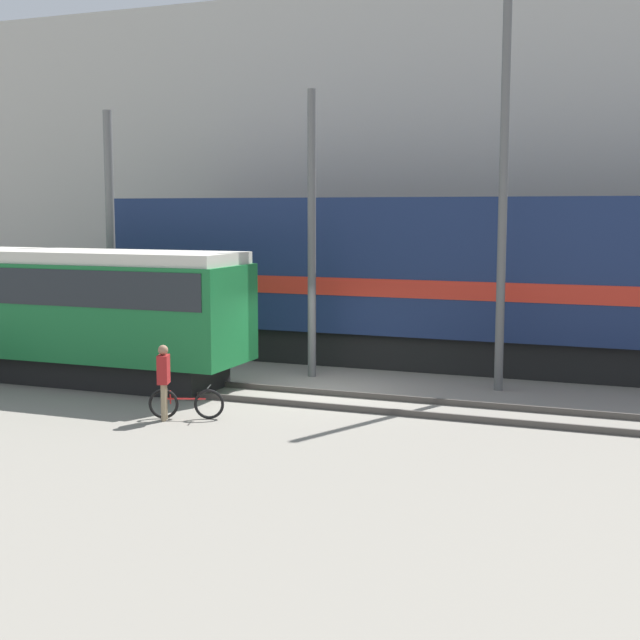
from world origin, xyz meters
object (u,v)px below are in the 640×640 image
object	(u,v)px
bicycle	(186,404)
utility_pole_left	(111,238)
utility_pole_right	(503,200)
freight_locomotive	(467,279)
person	(164,375)
utility_pole_center	(312,235)
streetcar	(44,305)

from	to	relation	value
bicycle	utility_pole_left	distance (m)	8.61
utility_pole_right	bicycle	bearing A→B (deg)	-135.70
freight_locomotive	utility_pole_left	distance (m)	10.38
person	utility_pole_left	size ratio (longest dim) A/B	0.22
utility_pole_left	utility_pole_center	size ratio (longest dim) A/B	0.96
streetcar	person	bearing A→B (deg)	-28.64
person	utility_pole_center	size ratio (longest dim) A/B	0.21
freight_locomotive	utility_pole_left	xyz separation A→B (m)	(-9.91, -2.87, 1.13)
person	utility_pole_left	bearing A→B (deg)	132.15
person	utility_pole_right	bearing A→B (deg)	43.89
streetcar	utility_pole_left	bearing A→B (deg)	87.02
freight_locomotive	utility_pole_center	bearing A→B (deg)	-141.25
freight_locomotive	streetcar	xyz separation A→B (m)	(-10.06, -5.75, -0.56)
streetcar	bicycle	size ratio (longest dim) A/B	7.22
person	streetcar	bearing A→B (deg)	151.36
freight_locomotive	streetcar	bearing A→B (deg)	-150.27
freight_locomotive	utility_pole_right	world-z (taller)	utility_pole_right
person	bicycle	bearing A→B (deg)	37.06
bicycle	utility_pole_center	size ratio (longest dim) A/B	0.21
streetcar	utility_pole_right	world-z (taller)	utility_pole_right
streetcar	utility_pole_center	xyz separation A→B (m)	(6.48, 2.87, 1.84)
person	utility_pole_center	distance (m)	6.57
freight_locomotive	utility_pole_center	xyz separation A→B (m)	(-3.58, -2.87, 1.28)
streetcar	utility_pole_center	distance (m)	7.32
streetcar	bicycle	bearing A→B (deg)	-24.80
utility_pole_left	utility_pole_center	world-z (taller)	utility_pole_center
bicycle	utility_pole_center	bearing A→B (deg)	83.15
bicycle	utility_pole_center	distance (m)	6.59
freight_locomotive	bicycle	world-z (taller)	freight_locomotive
person	utility_pole_right	size ratio (longest dim) A/B	0.17
utility_pole_left	utility_pole_right	world-z (taller)	utility_pole_right
utility_pole_right	person	bearing A→B (deg)	-136.11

